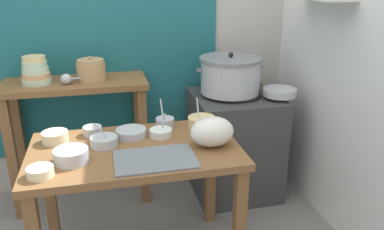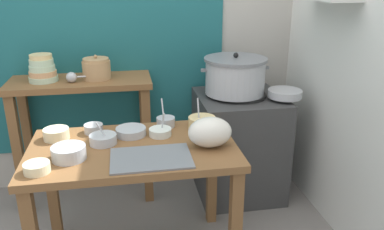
{
  "view_description": "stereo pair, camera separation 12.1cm",
  "coord_description": "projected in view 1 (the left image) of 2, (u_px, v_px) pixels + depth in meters",
  "views": [
    {
      "loc": [
        -0.06,
        -1.84,
        1.6
      ],
      "look_at": [
        0.43,
        0.22,
        0.82
      ],
      "focal_mm": 36.77,
      "sensor_mm": 36.0,
      "label": 1
    },
    {
      "loc": [
        0.06,
        -1.86,
        1.6
      ],
      "look_at": [
        0.43,
        0.22,
        0.82
      ],
      "focal_mm": 36.77,
      "sensor_mm": 36.0,
      "label": 2
    }
  ],
  "objects": [
    {
      "name": "wide_pan",
      "position": [
        280.0,
        92.0,
        2.73
      ],
      "size": [
        0.23,
        0.23,
        0.05
      ],
      "primitive_type": "cylinder",
      "color": "#B7BABF",
      "rests_on": "stove_block"
    },
    {
      "name": "prep_bowl_3",
      "position": [
        165.0,
        122.0,
        2.34
      ],
      "size": [
        0.11,
        0.11,
        0.17
      ],
      "color": "#B7BABF",
      "rests_on": "prep_table"
    },
    {
      "name": "stove_block",
      "position": [
        234.0,
        144.0,
        2.94
      ],
      "size": [
        0.6,
        0.61,
        0.78
      ],
      "color": "#383838",
      "rests_on": "ground"
    },
    {
      "name": "steamer_pot",
      "position": [
        230.0,
        75.0,
        2.76
      ],
      "size": [
        0.49,
        0.44,
        0.29
      ],
      "color": "#B7BABF",
      "rests_on": "stove_block"
    },
    {
      "name": "prep_bowl_0",
      "position": [
        131.0,
        132.0,
        2.21
      ],
      "size": [
        0.17,
        0.17,
        0.04
      ],
      "color": "#B7BABF",
      "rests_on": "prep_table"
    },
    {
      "name": "ladle",
      "position": [
        68.0,
        79.0,
        2.56
      ],
      "size": [
        0.27,
        0.07,
        0.07
      ],
      "color": "#B7BABF",
      "rests_on": "back_shelf_table"
    },
    {
      "name": "prep_table",
      "position": [
        136.0,
        166.0,
        2.12
      ],
      "size": [
        1.1,
        0.66,
        0.72
      ],
      "color": "brown",
      "rests_on": "ground"
    },
    {
      "name": "prep_bowl_6",
      "position": [
        93.0,
        130.0,
        2.23
      ],
      "size": [
        0.11,
        0.11,
        0.05
      ],
      "color": "#B7BABF",
      "rests_on": "prep_table"
    },
    {
      "name": "prep_bowl_2",
      "position": [
        55.0,
        137.0,
        2.13
      ],
      "size": [
        0.14,
        0.14,
        0.06
      ],
      "color": "beige",
      "rests_on": "prep_table"
    },
    {
      "name": "clay_pot",
      "position": [
        91.0,
        70.0,
        2.64
      ],
      "size": [
        0.19,
        0.19,
        0.17
      ],
      "color": "tan",
      "rests_on": "back_shelf_table"
    },
    {
      "name": "prep_bowl_4",
      "position": [
        71.0,
        155.0,
        1.91
      ],
      "size": [
        0.17,
        0.17,
        0.07
      ],
      "color": "#B7BABF",
      "rests_on": "prep_table"
    },
    {
      "name": "back_shelf_table",
      "position": [
        78.0,
        112.0,
        2.71
      ],
      "size": [
        0.96,
        0.4,
        0.9
      ],
      "color": "brown",
      "rests_on": "ground"
    },
    {
      "name": "plastic_bag",
      "position": [
        212.0,
        132.0,
        2.07
      ],
      "size": [
        0.23,
        0.17,
        0.16
      ],
      "primitive_type": "ellipsoid",
      "color": "silver",
      "rests_on": "prep_table"
    },
    {
      "name": "bowl_stack_enamel",
      "position": [
        36.0,
        71.0,
        2.56
      ],
      "size": [
        0.19,
        0.19,
        0.18
      ],
      "color": "#B7D1AD",
      "rests_on": "back_shelf_table"
    },
    {
      "name": "prep_bowl_8",
      "position": [
        161.0,
        132.0,
        2.21
      ],
      "size": [
        0.13,
        0.13,
        0.14
      ],
      "color": "silver",
      "rests_on": "prep_table"
    },
    {
      "name": "wall_back",
      "position": [
        117.0,
        15.0,
        2.81
      ],
      "size": [
        4.4,
        0.12,
        2.6
      ],
      "color": "#B2ADA3",
      "rests_on": "ground"
    },
    {
      "name": "prep_bowl_7",
      "position": [
        40.0,
        171.0,
        1.78
      ],
      "size": [
        0.12,
        0.12,
        0.05
      ],
      "color": "beige",
      "rests_on": "prep_table"
    },
    {
      "name": "serving_tray",
      "position": [
        155.0,
        159.0,
        1.94
      ],
      "size": [
        0.4,
        0.28,
        0.01
      ],
      "primitive_type": "cube",
      "color": "slate",
      "rests_on": "prep_table"
    },
    {
      "name": "wall_right",
      "position": [
        356.0,
        25.0,
        2.28
      ],
      "size": [
        0.3,
        3.2,
        2.6
      ],
      "color": "silver",
      "rests_on": "ground"
    },
    {
      "name": "prep_bowl_1",
      "position": [
        104.0,
        141.0,
        2.09
      ],
      "size": [
        0.15,
        0.15,
        0.13
      ],
      "color": "#B7BABF",
      "rests_on": "prep_table"
    },
    {
      "name": "prep_bowl_5",
      "position": [
        201.0,
        122.0,
        2.32
      ],
      "size": [
        0.16,
        0.16,
        0.18
      ],
      "color": "#E5C684",
      "rests_on": "prep_table"
    }
  ]
}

